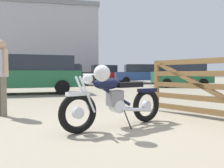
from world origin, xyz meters
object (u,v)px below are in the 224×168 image
at_px(silver_sedan_mid, 142,73).
at_px(pale_sedan_back, 106,74).
at_px(white_estate_far, 69,75).
at_px(dark_sedan_left, 182,74).
at_px(red_hatchback_near, 4,74).
at_px(vintage_motorcycle, 114,99).
at_px(blue_hatchback_right, 30,73).
at_px(bystander, 1,69).
at_px(timber_gate, 217,85).

distance_m(silver_sedan_mid, pale_sedan_back, 4.29).
bearing_deg(white_estate_far, dark_sedan_left, 161.58).
relative_size(red_hatchback_near, silver_sedan_mid, 0.82).
height_order(vintage_motorcycle, white_estate_far, white_estate_far).
bearing_deg(vintage_motorcycle, blue_hatchback_right, -93.30).
xyz_separation_m(red_hatchback_near, blue_hatchback_right, (2.59, -5.78, 0.02)).
relative_size(red_hatchback_near, white_estate_far, 0.91).
bearing_deg(red_hatchback_near, silver_sedan_mid, -171.38).
bearing_deg(pale_sedan_back, white_estate_far, -136.28).
distance_m(vintage_motorcycle, bystander, 2.73).
height_order(bystander, white_estate_far, white_estate_far).
height_order(timber_gate, dark_sedan_left, dark_sedan_left).
xyz_separation_m(timber_gate, blue_hatchback_right, (-4.54, 6.80, 0.24)).
height_order(red_hatchback_near, silver_sedan_mid, red_hatchback_near).
relative_size(timber_gate, blue_hatchback_right, 0.47).
bearing_deg(white_estate_far, red_hatchback_near, 26.83).
bearing_deg(red_hatchback_near, pale_sedan_back, -149.23).
bearing_deg(white_estate_far, blue_hatchback_right, 85.05).
height_order(vintage_motorcycle, dark_sedan_left, dark_sedan_left).
bearing_deg(red_hatchback_near, white_estate_far, -167.12).
bearing_deg(bystander, dark_sedan_left, 177.65).
bearing_deg(blue_hatchback_right, dark_sedan_left, -166.09).
bearing_deg(timber_gate, white_estate_far, -18.25).
xyz_separation_m(dark_sedan_left, silver_sedan_mid, (-1.04, 5.22, 0.02)).
bearing_deg(red_hatchback_near, dark_sedan_left, 163.12).
bearing_deg(bystander, blue_hatchback_right, -132.76).
xyz_separation_m(bystander, silver_sedan_mid, (8.22, 13.78, -0.08)).
xyz_separation_m(vintage_motorcycle, white_estate_far, (-0.56, 14.14, 0.34)).
distance_m(red_hatchback_near, pale_sedan_back, 10.09).
distance_m(timber_gate, bystander, 4.54).
bearing_deg(pale_sedan_back, timber_gate, -99.11).
distance_m(dark_sedan_left, silver_sedan_mid, 5.32).
distance_m(bystander, dark_sedan_left, 12.61).
bearing_deg(dark_sedan_left, vintage_motorcycle, 65.86).
height_order(bystander, dark_sedan_left, dark_sedan_left).
height_order(white_estate_far, pale_sedan_back, pale_sedan_back).
xyz_separation_m(red_hatchback_near, dark_sedan_left, (12.07, -2.66, 0.00)).
distance_m(timber_gate, blue_hatchback_right, 8.18).
distance_m(dark_sedan_left, white_estate_far, 8.64).
xyz_separation_m(bystander, red_hatchback_near, (-2.81, 11.21, -0.10)).
bearing_deg(dark_sedan_left, white_estate_far, -17.02).
distance_m(vintage_motorcycle, timber_gate, 2.15).
xyz_separation_m(silver_sedan_mid, white_estate_far, (-6.60, -1.18, -0.10)).
distance_m(timber_gate, red_hatchback_near, 14.46).
bearing_deg(bystander, red_hatchback_near, -121.01).
relative_size(bystander, dark_sedan_left, 0.40).
height_order(red_hatchback_near, pale_sedan_back, same).
bearing_deg(pale_sedan_back, dark_sedan_left, -71.35).
bearing_deg(blue_hatchback_right, vintage_motorcycle, 104.72).
height_order(vintage_motorcycle, timber_gate, timber_gate).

